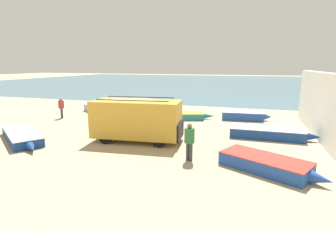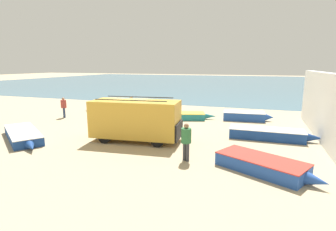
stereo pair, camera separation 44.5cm
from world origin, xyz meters
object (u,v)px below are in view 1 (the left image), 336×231
Objects in this scene: fisherman_0 at (61,106)px; fisherman_3 at (189,138)px; fishing_rowboat_4 at (22,136)px; fisherman_1 at (130,105)px; fishing_rowboat_1 at (269,133)px; fishing_rowboat_3 at (267,164)px; fisherman_2 at (137,111)px; parked_van at (137,119)px; fishing_rowboat_2 at (177,116)px; fishing_rowboat_5 at (244,116)px; fishing_rowboat_0 at (101,109)px.

fisherman_3 is at bearing -80.48° from fisherman_0.
fisherman_1 is at bearing 103.11° from fishing_rowboat_4.
fisherman_1 reaches higher than fishing_rowboat_1.
fishing_rowboat_3 is 2.39× the size of fisherman_2.
parked_van is 1.00× the size of fishing_rowboat_4.
fishing_rowboat_3 is at bearing -94.03° from fishing_rowboat_1.
fishing_rowboat_5 reaches higher than fishing_rowboat_2.
fisherman_1 is (-10.51, 2.94, 0.77)m from fishing_rowboat_1.
fishing_rowboat_1 is at bearing -117.42° from fisherman_2.
fisherman_1 is 3.05m from fisherman_2.
parked_van is 1.03× the size of fishing_rowboat_1.
fishing_rowboat_4 is 2.90× the size of fisherman_2.
fisherman_0 is at bearing 95.57° from fishing_rowboat_0.
parked_van is at bearing 51.75° from fishing_rowboat_4.
fisherman_2 is at bearing 179.10° from fishing_rowboat_0.
fishing_rowboat_2 is 1.07× the size of fishing_rowboat_4.
parked_van reaches higher than fishing_rowboat_4.
fisherman_3 is at bearing -105.68° from fishing_rowboat_5.
fishing_rowboat_5 is 14.76m from fisherman_0.
fisherman_0 reaches higher than fishing_rowboat_0.
fisherman_1 is at bearing 174.41° from fishing_rowboat_2.
fishing_rowboat_4 is 9.92m from fisherman_3.
parked_van is at bearing 168.53° from fishing_rowboat_0.
fishing_rowboat_5 reaches higher than fishing_rowboat_1.
parked_van is at bearing 42.97° from fisherman_1.
fisherman_1 is at bearing 168.18° from fishing_rowboat_3.
fisherman_1 is (3.07, 7.80, 0.81)m from fishing_rowboat_4.
fisherman_1 is (-3.28, 5.84, -0.21)m from parked_van.
fishing_rowboat_1 is 1.32× the size of fishing_rowboat_5.
fisherman_0 is (-1.71, -3.07, 0.67)m from fishing_rowboat_0.
fishing_rowboat_3 reaches higher than fishing_rowboat_2.
fishing_rowboat_0 is 1.02× the size of fishing_rowboat_1.
fishing_rowboat_5 is 2.20× the size of fisherman_3.
fishing_rowboat_5 is at bearing 74.42° from fishing_rowboat_4.
fisherman_3 is (9.88, -0.17, 0.78)m from fishing_rowboat_4.
fisherman_2 reaches higher than fisherman_3.
fishing_rowboat_0 reaches higher than fishing_rowboat_1.
fishing_rowboat_0 is at bearing 162.97° from fishing_rowboat_1.
fishing_rowboat_1 is 7.75m from fishing_rowboat_2.
fishing_rowboat_1 is 8.80m from fisherman_2.
fishing_rowboat_1 is at bearing -57.63° from fisherman_0.
fisherman_0 is 0.93× the size of fisherman_1.
fisherman_2 is (-7.13, -4.68, 0.74)m from fishing_rowboat_5.
parked_van reaches higher than fisherman_0.
fishing_rowboat_3 is 13.23m from fishing_rowboat_4.
fisherman_3 is at bearing -161.81° from fisherman_2.
fishing_rowboat_2 reaches higher than fishing_rowboat_4.
fisherman_1 is at bearing -165.84° from fishing_rowboat_0.
fisherman_0 is (-15.84, 1.23, 0.70)m from fishing_rowboat_1.
fishing_rowboat_1 is 0.91× the size of fishing_rowboat_2.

